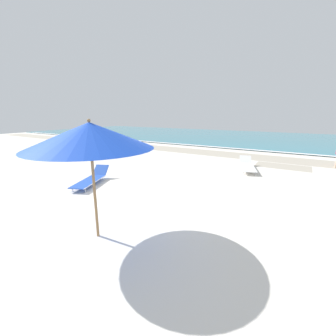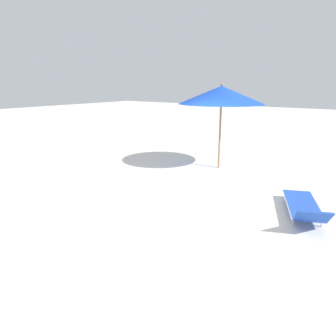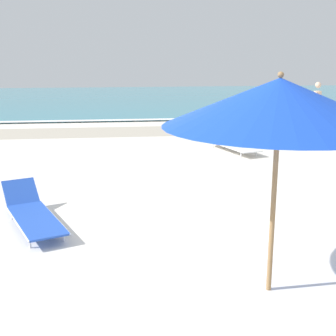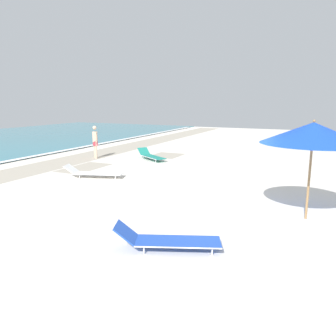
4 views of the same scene
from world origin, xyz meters
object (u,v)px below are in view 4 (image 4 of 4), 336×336
at_px(sun_lounger_under_umbrella, 94,173).
at_px(sun_lounger_beside_umbrella, 151,156).
at_px(beach_umbrella, 313,133).
at_px(sun_lounger_near_water_right, 167,240).
at_px(beachgoer_wading_adult, 95,140).

height_order(sun_lounger_under_umbrella, sun_lounger_beside_umbrella, sun_lounger_beside_umbrella).
distance_m(beach_umbrella, sun_lounger_near_water_right, 4.57).
xyz_separation_m(sun_lounger_beside_umbrella, beachgoer_wading_adult, (-0.88, 2.97, 0.79)).
distance_m(sun_lounger_under_umbrella, beachgoer_wading_adult, 4.81).
xyz_separation_m(sun_lounger_beside_umbrella, sun_lounger_near_water_right, (-9.40, -5.39, 0.00)).
xyz_separation_m(sun_lounger_under_umbrella, beachgoer_wading_adult, (3.82, 2.81, 0.80)).
distance_m(sun_lounger_near_water_right, beachgoer_wading_adult, 11.96).
height_order(sun_lounger_near_water_right, beachgoer_wading_adult, beachgoer_wading_adult).
height_order(beach_umbrella, beachgoer_wading_adult, beach_umbrella).
xyz_separation_m(beach_umbrella, sun_lounger_under_umbrella, (1.50, 8.08, -2.05)).
height_order(beach_umbrella, sun_lounger_under_umbrella, beach_umbrella).
bearing_deg(sun_lounger_under_umbrella, sun_lounger_near_water_right, -148.93).
relative_size(beach_umbrella, sun_lounger_under_umbrella, 1.07).
height_order(beach_umbrella, sun_lounger_beside_umbrella, beach_umbrella).
distance_m(beach_umbrella, sun_lounger_under_umbrella, 8.47).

